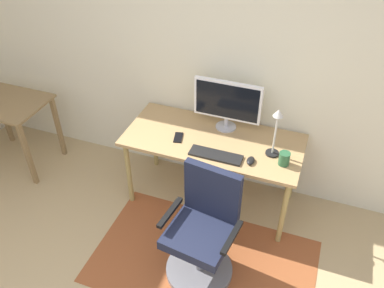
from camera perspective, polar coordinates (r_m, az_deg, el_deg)
The scene contains 11 objects.
wall_back at distance 3.48m, azimuth 3.58°, elevation 12.78°, with size 6.00×0.10×2.60m, color beige.
area_rug at distance 3.42m, azimuth 1.60°, elevation -16.21°, with size 1.77×1.05×0.01m, color brown.
desk at distance 3.46m, azimuth 2.99°, elevation -0.15°, with size 1.51×0.68×0.71m.
monitor at distance 3.42m, azimuth 5.03°, elevation 5.93°, with size 0.58×0.18×0.45m.
keyboard at distance 3.23m, azimuth 3.38°, elevation -1.59°, with size 0.43×0.13×0.02m, color black.
computer_mouse at distance 3.20m, azimuth 8.29°, elevation -2.34°, with size 0.06×0.10×0.03m, color black.
coffee_cup at distance 3.20m, azimuth 12.91°, elevation -2.03°, with size 0.09×0.09×0.11m, color #285A36.
cell_phone at distance 3.42m, azimuth -1.95°, elevation 0.93°, with size 0.07×0.14×0.01m, color black.
desk_lamp at distance 3.16m, azimuth 11.83°, elevation 2.30°, with size 0.11×0.11×0.43m.
office_chair at distance 3.09m, azimuth 1.54°, elevation -12.82°, with size 0.57×0.53×0.93m.
side_table at distance 4.32m, azimuth -24.61°, elevation 4.19°, with size 0.78×0.57×0.73m.
Camera 1 is at (0.89, -0.83, 2.77)m, focal length 37.70 mm.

